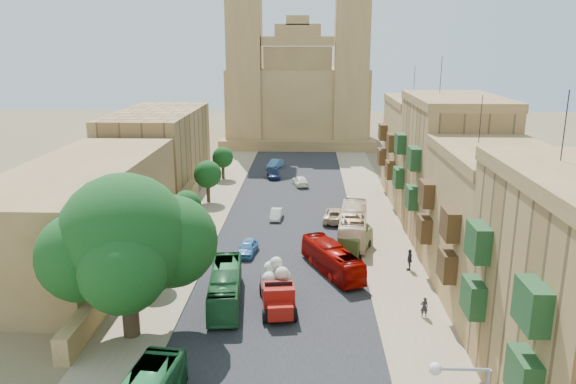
# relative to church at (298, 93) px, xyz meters

# --- Properties ---
(ground) EXTENTS (260.00, 260.00, 0.00)m
(ground) POSITION_rel_church_xyz_m (0.00, -78.61, -9.52)
(ground) COLOR brown
(road_surface) EXTENTS (14.00, 140.00, 0.01)m
(road_surface) POSITION_rel_church_xyz_m (0.00, -48.61, -9.51)
(road_surface) COLOR black
(road_surface) RESTS_ON ground
(sidewalk_east) EXTENTS (5.00, 140.00, 0.01)m
(sidewalk_east) POSITION_rel_church_xyz_m (9.50, -48.61, -9.51)
(sidewalk_east) COLOR #8C795B
(sidewalk_east) RESTS_ON ground
(sidewalk_west) EXTENTS (5.00, 140.00, 0.01)m
(sidewalk_west) POSITION_rel_church_xyz_m (-9.50, -48.61, -9.51)
(sidewalk_west) COLOR #8C795B
(sidewalk_west) RESTS_ON ground
(kerb_east) EXTENTS (0.25, 140.00, 0.12)m
(kerb_east) POSITION_rel_church_xyz_m (7.00, -48.61, -9.46)
(kerb_east) COLOR #8C795B
(kerb_east) RESTS_ON ground
(kerb_west) EXTENTS (0.25, 140.00, 0.12)m
(kerb_west) POSITION_rel_church_xyz_m (-7.00, -48.61, -9.46)
(kerb_west) COLOR #8C795B
(kerb_west) RESTS_ON ground
(townhouse_b) EXTENTS (9.00, 14.00, 14.90)m
(townhouse_b) POSITION_rel_church_xyz_m (15.95, -67.61, -3.86)
(townhouse_b) COLOR olive
(townhouse_b) RESTS_ON ground
(townhouse_c) EXTENTS (9.00, 14.00, 17.40)m
(townhouse_c) POSITION_rel_church_xyz_m (15.95, -53.61, -2.61)
(townhouse_c) COLOR #9F7A48
(townhouse_c) RESTS_ON ground
(townhouse_d) EXTENTS (9.00, 14.00, 15.90)m
(townhouse_d) POSITION_rel_church_xyz_m (15.95, -39.61, -3.36)
(townhouse_d) COLOR olive
(townhouse_d) RESTS_ON ground
(west_wall) EXTENTS (1.00, 40.00, 1.80)m
(west_wall) POSITION_rel_church_xyz_m (-12.50, -58.61, -8.62)
(west_wall) COLOR olive
(west_wall) RESTS_ON ground
(west_building_low) EXTENTS (10.00, 28.00, 8.40)m
(west_building_low) POSITION_rel_church_xyz_m (-18.00, -60.61, -5.32)
(west_building_low) COLOR olive
(west_building_low) RESTS_ON ground
(west_building_mid) EXTENTS (10.00, 22.00, 10.00)m
(west_building_mid) POSITION_rel_church_xyz_m (-18.00, -34.61, -4.52)
(west_building_mid) COLOR #9F7A48
(west_building_mid) RESTS_ON ground
(church) EXTENTS (28.00, 22.50, 36.30)m
(church) POSITION_rel_church_xyz_m (0.00, 0.00, 0.00)
(church) COLOR olive
(church) RESTS_ON ground
(ficus_tree) EXTENTS (10.91, 10.04, 10.91)m
(ficus_tree) POSITION_rel_church_xyz_m (-9.40, -74.61, -3.07)
(ficus_tree) COLOR #36291B
(ficus_tree) RESTS_ON ground
(street_tree_a) EXTENTS (3.00, 3.00, 4.61)m
(street_tree_a) POSITION_rel_church_xyz_m (-10.00, -66.61, -6.43)
(street_tree_a) COLOR #36291B
(street_tree_a) RESTS_ON ground
(street_tree_b) EXTENTS (2.97, 2.97, 4.56)m
(street_tree_b) POSITION_rel_church_xyz_m (-10.00, -54.61, -6.47)
(street_tree_b) COLOR #36291B
(street_tree_b) RESTS_ON ground
(street_tree_c) EXTENTS (3.32, 3.32, 5.11)m
(street_tree_c) POSITION_rel_church_xyz_m (-10.00, -42.61, -6.10)
(street_tree_c) COLOR #36291B
(street_tree_c) RESTS_ON ground
(street_tree_d) EXTENTS (2.96, 2.96, 4.55)m
(street_tree_d) POSITION_rel_church_xyz_m (-10.00, -30.61, -6.47)
(street_tree_d) COLOR #36291B
(street_tree_d) RESTS_ON ground
(red_truck) EXTENTS (3.08, 6.27, 3.53)m
(red_truck) POSITION_rel_church_xyz_m (-0.13, -70.22, -7.96)
(red_truck) COLOR maroon
(red_truck) RESTS_ON ground
(olive_pickup) EXTENTS (3.42, 4.76, 1.80)m
(olive_pickup) POSITION_rel_church_xyz_m (6.42, -58.61, -8.63)
(olive_pickup) COLOR #36481B
(olive_pickup) RESTS_ON ground
(bus_green_north) EXTENTS (2.97, 9.28, 2.54)m
(bus_green_north) POSITION_rel_church_xyz_m (-4.00, -69.61, -8.24)
(bus_green_north) COLOR #236232
(bus_green_north) RESTS_ON ground
(bus_red_east) EXTENTS (5.24, 8.66, 2.39)m
(bus_red_east) POSITION_rel_church_xyz_m (4.09, -63.70, -8.32)
(bus_red_east) COLOR #900500
(bus_red_east) RESTS_ON ground
(bus_cream_east) EXTENTS (3.61, 10.86, 2.97)m
(bus_cream_east) POSITION_rel_church_xyz_m (6.50, -55.17, -8.03)
(bus_cream_east) COLOR #FFDDB5
(bus_cream_east) RESTS_ON ground
(car_blue_a) EXTENTS (1.99, 3.96, 1.29)m
(car_blue_a) POSITION_rel_church_xyz_m (-3.43, -59.83, -8.87)
(car_blue_a) COLOR #3E82C0
(car_blue_a) RESTS_ON ground
(car_white_a) EXTENTS (1.38, 3.41, 1.10)m
(car_white_a) POSITION_rel_church_xyz_m (-1.41, -49.11, -8.96)
(car_white_a) COLOR white
(car_white_a) RESTS_ON ground
(car_cream) EXTENTS (2.95, 5.38, 1.43)m
(car_cream) POSITION_rel_church_xyz_m (5.00, -49.60, -8.80)
(car_cream) COLOR tan
(car_cream) RESTS_ON ground
(car_dkblue) EXTENTS (2.25, 4.28, 1.18)m
(car_dkblue) POSITION_rel_church_xyz_m (-2.91, -30.06, -8.92)
(car_dkblue) COLOR #11254C
(car_dkblue) RESTS_ON ground
(car_white_b) EXTENTS (2.54, 4.29, 1.37)m
(car_white_b) POSITION_rel_church_xyz_m (0.97, -34.24, -8.83)
(car_white_b) COLOR white
(car_white_b) RESTS_ON ground
(car_blue_b) EXTENTS (2.55, 4.25, 1.32)m
(car_blue_b) POSITION_rel_church_xyz_m (-3.06, -23.49, -8.85)
(car_blue_b) COLOR teal
(car_blue_b) RESTS_ON ground
(pedestrian_a) EXTENTS (0.56, 0.39, 1.49)m
(pedestrian_a) POSITION_rel_church_xyz_m (10.25, -71.37, -8.77)
(pedestrian_a) COLOR black
(pedestrian_a) RESTS_ON ground
(pedestrian_c) EXTENTS (0.74, 1.18, 1.88)m
(pedestrian_c) POSITION_rel_church_xyz_m (10.66, -62.97, -8.58)
(pedestrian_c) COLOR #313238
(pedestrian_c) RESTS_ON ground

